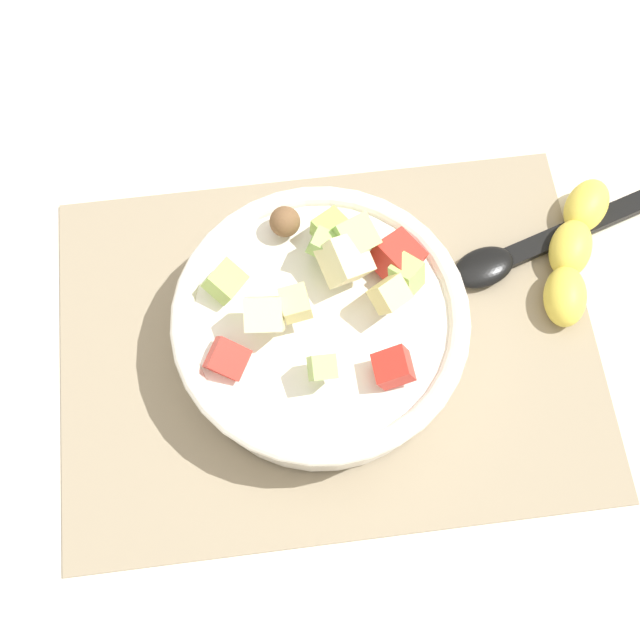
{
  "coord_description": "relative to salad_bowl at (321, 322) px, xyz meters",
  "views": [
    {
      "loc": [
        0.04,
        0.25,
        0.68
      ],
      "look_at": [
        0.01,
        -0.0,
        0.05
      ],
      "focal_mm": 47.72,
      "sensor_mm": 36.0,
      "label": 1
    }
  ],
  "objects": [
    {
      "name": "banana_whole",
      "position": [
        -0.23,
        -0.05,
        -0.03
      ],
      "size": [
        0.09,
        0.15,
        0.04
      ],
      "color": "yellow",
      "rests_on": "ground_plane"
    },
    {
      "name": "serving_spoon",
      "position": [
        -0.2,
        -0.06,
        -0.03
      ],
      "size": [
        0.23,
        0.1,
        0.01
      ],
      "color": "black",
      "rests_on": "placemat"
    },
    {
      "name": "placemat",
      "position": [
        -0.01,
        0.0,
        -0.04
      ],
      "size": [
        0.45,
        0.33,
        0.01
      ],
      "primitive_type": "cube",
      "color": "gray",
      "rests_on": "ground_plane"
    },
    {
      "name": "ground_plane",
      "position": [
        -0.01,
        0.0,
        -0.04
      ],
      "size": [
        2.4,
        2.4,
        0.0
      ],
      "primitive_type": "plane",
      "color": "silver"
    },
    {
      "name": "salad_bowl",
      "position": [
        0.0,
        0.0,
        0.0
      ],
      "size": [
        0.24,
        0.24,
        0.11
      ],
      "color": "white",
      "rests_on": "placemat"
    }
  ]
}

